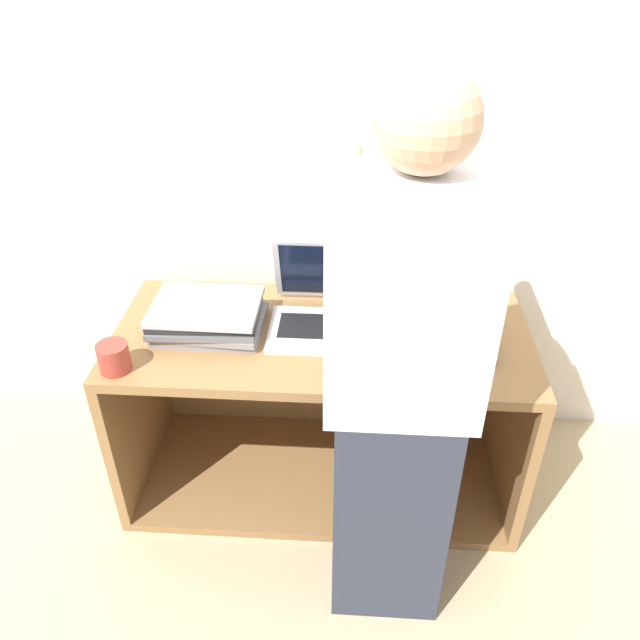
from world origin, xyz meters
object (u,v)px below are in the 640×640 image
(laptop_open, at_px, (323,310))
(mug, at_px, (114,357))
(person, at_px, (401,397))
(laptop_stack_right, at_px, (437,330))
(laptop_stack_left, at_px, (208,316))

(laptop_open, xyz_separation_m, mug, (-0.64, -0.30, -0.01))
(laptop_open, distance_m, mug, 0.71)
(person, bearing_deg, laptop_stack_right, 72.85)
(laptop_stack_left, bearing_deg, laptop_open, 8.30)
(person, bearing_deg, mug, 164.25)
(person, relative_size, mug, 17.02)
(laptop_stack_right, height_order, mug, mug)
(laptop_open, relative_size, mug, 3.65)
(laptop_open, relative_size, person, 0.21)
(person, height_order, mug, person)
(laptop_stack_right, bearing_deg, mug, -166.70)
(laptop_stack_right, relative_size, mug, 3.79)
(person, bearing_deg, laptop_stack_left, 142.14)
(laptop_stack_left, distance_m, person, 0.81)
(person, bearing_deg, laptop_open, 113.54)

